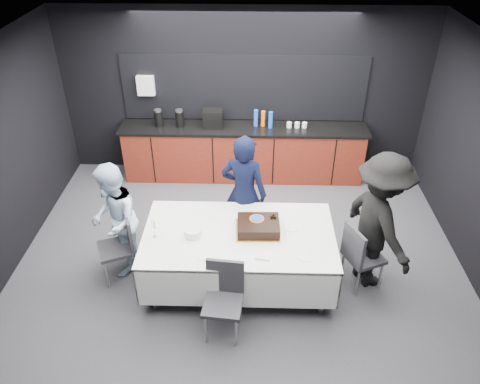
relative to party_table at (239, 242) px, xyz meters
name	(u,v)px	position (x,y,z in m)	size (l,w,h in m)	color
ground	(240,259)	(0.00, 0.40, -0.64)	(6.00, 6.00, 0.00)	#424247
room_shell	(240,139)	(0.00, 0.40, 1.22)	(6.04, 5.04, 2.82)	white
kitchenette	(243,148)	(-0.02, 2.62, -0.10)	(4.10, 0.64, 2.05)	#5C180E
party_table	(239,242)	(0.00, 0.00, 0.00)	(2.32, 1.32, 0.78)	#99999E
cake_assembly	(258,226)	(0.24, 0.06, 0.21)	(0.56, 0.46, 0.17)	gold
plate_stack	(193,232)	(-0.55, -0.06, 0.19)	(0.21, 0.21, 0.10)	white
loose_plate_near	(206,255)	(-0.36, -0.41, 0.14)	(0.20, 0.20, 0.01)	white
loose_plate_right_a	(291,227)	(0.64, 0.14, 0.14)	(0.19, 0.19, 0.01)	white
loose_plate_right_b	(305,256)	(0.76, -0.39, 0.14)	(0.19, 0.19, 0.01)	white
loose_plate_far	(243,217)	(0.04, 0.33, 0.14)	(0.20, 0.20, 0.01)	white
fork_pile	(263,257)	(0.28, -0.43, 0.15)	(0.16, 0.10, 0.02)	white
champagne_flute	(153,226)	(-1.01, -0.08, 0.30)	(0.06, 0.06, 0.22)	white
chair_left	(121,242)	(-1.49, 0.09, -0.11)	(0.55, 0.55, 0.92)	#2C2C31
chair_right	(359,253)	(1.48, -0.03, -0.11)	(0.55, 0.55, 0.92)	#2C2C31
chair_near	(224,294)	(-0.14, -0.76, -0.11)	(0.46, 0.46, 0.92)	#2C2C31
person_center	(244,194)	(0.05, 0.75, 0.22)	(0.63, 0.41, 1.71)	black
person_left	(114,220)	(-1.57, 0.22, 0.14)	(0.76, 0.59, 1.55)	silver
person_right	(379,222)	(1.68, 0.10, 0.27)	(1.18, 0.68, 1.83)	black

